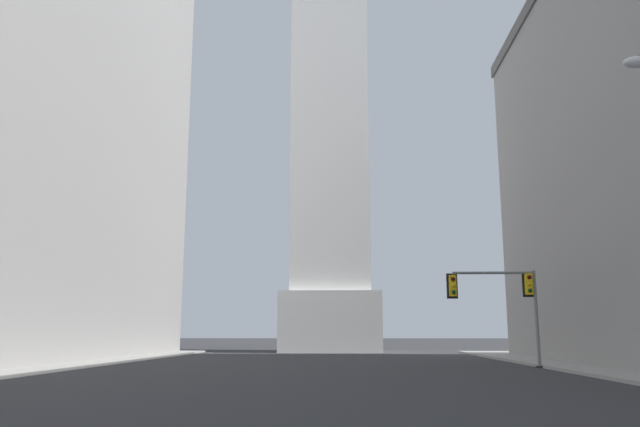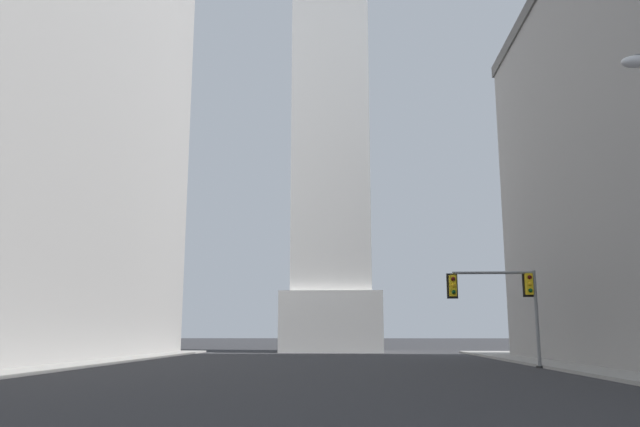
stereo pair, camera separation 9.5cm
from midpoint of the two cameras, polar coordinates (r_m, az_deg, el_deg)
The scene contains 1 object.
traffic_light_mid_right at distance 34.06m, azimuth 16.58°, elevation -7.04°, with size 4.72×0.50×4.95m.
Camera 2 is at (1.91, -2.12, 1.77)m, focal length 35.00 mm.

